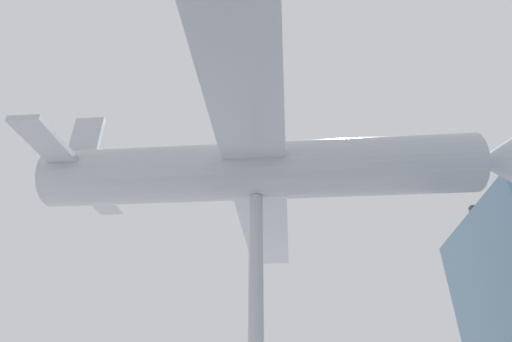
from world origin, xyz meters
name	(u,v)px	position (x,y,z in m)	size (l,w,h in m)	color
support_pylon_central	(256,318)	(0.00, 0.00, 3.79)	(0.44, 0.44, 7.59)	#B7B7BC
suspended_airplane	(265,170)	(-0.01, 0.29, 8.58)	(20.57, 16.21, 3.58)	#B2B7BC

